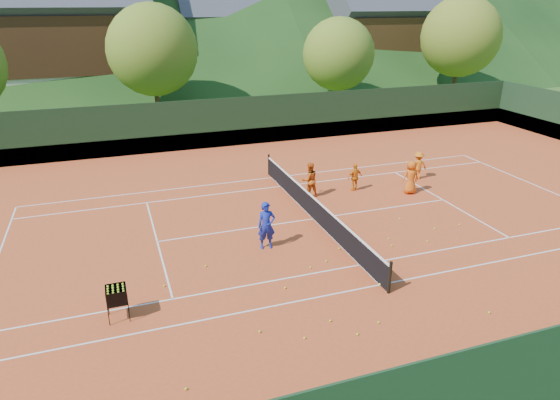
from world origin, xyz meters
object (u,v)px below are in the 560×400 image
object	(u,v)px
student_c	(411,177)
chalet_right	(381,33)
coach	(266,226)
student_a	(309,180)
ball_hopper	(117,296)
student_d	(418,165)
chalet_mid	(239,37)
tennis_net	(314,208)
chalet_left	(67,36)
student_b	(355,177)

from	to	relation	value
student_c	chalet_right	size ratio (longest dim) A/B	0.13
coach	student_a	size ratio (longest dim) A/B	1.10
student_a	ball_hopper	xyz separation A→B (m)	(-8.77, -7.02, -0.07)
student_d	coach	bearing A→B (deg)	32.71
student_c	chalet_mid	distance (m)	33.02
ball_hopper	student_d	bearing A→B (deg)	26.62
tennis_net	chalet_left	bearing A→B (deg)	108.43
tennis_net	chalet_left	size ratio (longest dim) A/B	0.87
ball_hopper	chalet_right	xyz separation A→B (m)	(27.97, 34.58, 4.49)
coach	student_a	distance (m)	5.47
student_c	tennis_net	xyz separation A→B (m)	(-5.42, -1.25, -0.30)
student_a	chalet_left	distance (m)	29.99
student_d	tennis_net	bearing A→B (deg)	29.16
student_a	tennis_net	xyz separation A→B (m)	(-0.80, -2.44, -0.31)
student_a	student_d	size ratio (longest dim) A/B	1.14
tennis_net	chalet_right	distance (m)	36.37
student_b	coach	bearing A→B (deg)	27.67
student_b	tennis_net	size ratio (longest dim) A/B	0.11
coach	chalet_left	bearing A→B (deg)	108.60
student_b	student_c	bearing A→B (deg)	143.46
coach	student_c	size ratio (longest dim) A/B	1.12
student_d	chalet_left	xyz separation A→B (m)	(-16.91, 27.12, 4.91)
student_b	chalet_mid	xyz separation A→B (m)	(2.86, 31.55, 4.30)
student_c	chalet_right	bearing A→B (deg)	-115.32
student_c	tennis_net	bearing A→B (deg)	14.59
coach	ball_hopper	xyz separation A→B (m)	(-5.33, -2.77, -0.15)
tennis_net	student_c	bearing A→B (deg)	13.01
ball_hopper	chalet_right	size ratio (longest dim) A/B	0.08
chalet_left	tennis_net	bearing A→B (deg)	-71.57
student_b	chalet_left	distance (m)	30.92
student_c	chalet_mid	xyz separation A→B (m)	(0.58, 32.75, 4.17)
student_a	student_b	world-z (taller)	student_a
student_a	chalet_right	world-z (taller)	chalet_right
student_d	student_c	bearing A→B (deg)	53.95
tennis_net	chalet_right	world-z (taller)	chalet_right
chalet_mid	student_b	bearing A→B (deg)	-95.18
student_b	chalet_right	xyz separation A→B (m)	(16.86, 27.55, 4.57)
chalet_left	ball_hopper	bearing A→B (deg)	-86.65
chalet_left	chalet_mid	world-z (taller)	chalet_left
coach	chalet_mid	bearing A→B (deg)	82.01
student_c	chalet_mid	size ratio (longest dim) A/B	0.13
chalet_right	chalet_mid	bearing A→B (deg)	164.05
coach	student_d	size ratio (longest dim) A/B	1.25
chalet_left	chalet_right	world-z (taller)	chalet_left
student_a	student_b	xyz separation A→B (m)	(2.34, 0.01, -0.15)
coach	chalet_right	size ratio (longest dim) A/B	0.15
chalet_mid	tennis_net	bearing A→B (deg)	-100.01
ball_hopper	chalet_mid	xyz separation A→B (m)	(13.97, 38.58, 4.22)
chalet_mid	chalet_right	xyz separation A→B (m)	(14.00, -4.00, 0.27)
chalet_mid	coach	bearing A→B (deg)	-103.57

